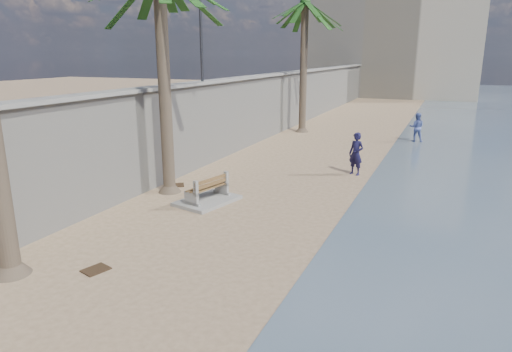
% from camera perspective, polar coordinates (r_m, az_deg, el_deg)
% --- Properties ---
extents(ground_plane, '(140.00, 140.00, 0.00)m').
position_cam_1_polar(ground_plane, '(8.40, -16.93, -20.06)').
color(ground_plane, '#A18263').
extents(seawall, '(0.45, 70.00, 3.50)m').
position_cam_1_polar(seawall, '(27.15, 1.71, 8.72)').
color(seawall, gray).
rests_on(seawall, ground_plane).
extents(wall_cap, '(0.80, 70.00, 0.12)m').
position_cam_1_polar(wall_cap, '(27.01, 1.74, 12.52)').
color(wall_cap, gray).
rests_on(wall_cap, seawall).
extents(end_building, '(18.00, 12.00, 14.00)m').
position_cam_1_polar(end_building, '(57.54, 17.25, 16.67)').
color(end_building, '#B7AA93').
rests_on(end_building, ground_plane).
extents(bench_far, '(1.80, 2.28, 0.85)m').
position_cam_1_polar(bench_far, '(15.04, -6.12, -1.94)').
color(bench_far, gray).
rests_on(bench_far, ground_plane).
extents(palm_back, '(5.00, 5.00, 8.55)m').
position_cam_1_polar(palm_back, '(28.60, 6.17, 20.56)').
color(palm_back, brown).
rests_on(palm_back, ground_plane).
extents(streetlight, '(0.28, 0.28, 5.12)m').
position_cam_1_polar(streetlight, '(19.80, -6.99, 20.46)').
color(streetlight, '#2D2D33').
rests_on(streetlight, wall_cap).
extents(person_a, '(0.84, 0.72, 1.97)m').
position_cam_1_polar(person_a, '(18.69, 12.42, 3.11)').
color(person_a, '#161437').
rests_on(person_a, ground_plane).
extents(person_b, '(0.91, 0.73, 1.77)m').
position_cam_1_polar(person_b, '(26.87, 19.46, 5.95)').
color(person_b, '#5161A8').
rests_on(person_b, ground_plane).
extents(debris_c, '(0.80, 0.77, 0.03)m').
position_cam_1_polar(debris_c, '(17.20, -10.04, -1.14)').
color(debris_c, '#382616').
rests_on(debris_c, ground_plane).
extents(debris_d, '(0.58, 0.66, 0.03)m').
position_cam_1_polar(debris_d, '(11.14, -19.39, -10.98)').
color(debris_d, '#382616').
rests_on(debris_d, ground_plane).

